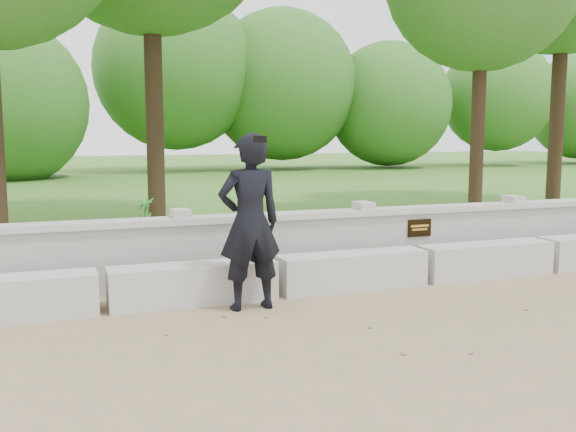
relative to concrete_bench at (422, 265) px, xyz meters
name	(u,v)px	position (x,y,z in m)	size (l,w,h in m)	color
ground	(521,322)	(0.00, -1.90, -0.22)	(80.00, 80.00, 0.00)	#917759
lawn	(208,193)	(0.00, 12.10, -0.10)	(40.00, 22.00, 0.25)	#2C6217
concrete_bench	(422,265)	(0.00, 0.00, 0.00)	(11.90, 0.45, 0.45)	#B5B3AB
parapet_wall	(395,239)	(0.00, 0.70, 0.24)	(12.50, 0.35, 0.90)	#ABA8A1
man_main	(250,222)	(-2.47, -0.45, 0.74)	(0.72, 0.64, 1.93)	black
shrub_a	(191,233)	(-2.71, 1.53, 0.34)	(0.33, 0.22, 0.63)	#32832C
shrub_b	(502,220)	(2.38, 1.40, 0.30)	(0.30, 0.24, 0.54)	#32832C
shrub_d	(145,219)	(-3.10, 3.15, 0.36)	(0.37, 0.33, 0.66)	#32832C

